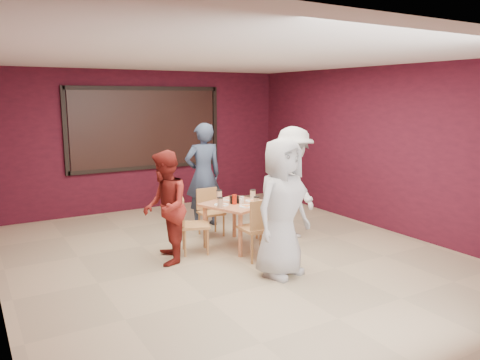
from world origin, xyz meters
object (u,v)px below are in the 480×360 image
chair_front (259,225)px  diner_left (165,207)px  diner_front (282,208)px  chair_back (210,209)px  chair_right (274,209)px  diner_back (203,175)px  diner_right (293,182)px  chair_left (190,221)px  dining_table (237,208)px

chair_front → diner_left: size_ratio=0.57×
chair_front → diner_front: 0.72m
chair_front → chair_back: bearing=91.3°
chair_right → diner_left: 2.00m
diner_front → diner_back: 2.63m
chair_back → diner_right: bearing=-34.0°
diner_back → chair_back: bearing=78.9°
chair_right → diner_right: (0.31, -0.09, 0.43)m
chair_front → chair_right: bearing=45.0°
chair_back → chair_left: bearing=-134.2°
diner_left → chair_left: bearing=132.5°
chair_front → diner_front: size_ratio=0.50×
dining_table → diner_back: diner_back is taller
diner_back → chair_right: bearing=123.9°
diner_left → diner_right: bearing=112.6°
chair_back → diner_back: bearing=73.7°
diner_left → diner_back: bearing=157.6°
dining_table → diner_right: (1.06, 0.02, 0.30)m
chair_back → diner_front: (-0.03, -2.08, 0.45)m
diner_left → chair_right: bearing=115.8°
chair_left → diner_right: size_ratio=0.47×
diner_left → dining_table: bearing=114.5°
diner_left → diner_right: size_ratio=0.87×
chair_front → chair_left: (-0.70, 0.78, -0.03)m
chair_left → diner_right: (1.81, -0.08, 0.43)m
chair_right → diner_back: size_ratio=0.46×
diner_right → chair_left: bearing=98.5°
chair_back → diner_right: (1.14, -0.77, 0.47)m
dining_table → diner_front: (-0.10, -1.29, 0.28)m
dining_table → diner_back: size_ratio=0.61×
diner_front → chair_right: bearing=44.0°
diner_front → chair_back: bearing=74.6°
chair_left → diner_right: 1.86m
chair_right → diner_right: bearing=-17.1°
chair_front → chair_back: 1.47m
chair_front → diner_left: bearing=153.3°
chair_front → chair_back: (-0.03, 1.47, -0.07)m
chair_front → diner_right: 1.37m
diner_back → dining_table: bearing=91.5°
chair_right → diner_front: 1.70m
diner_right → chair_front: bearing=133.4°
diner_left → chair_front: bearing=83.0°
chair_front → chair_right: 1.13m
dining_table → diner_front: bearing=-94.4°
dining_table → diner_left: size_ratio=0.71×
chair_front → diner_right: diner_right is taller
chair_right → diner_back: (-0.67, 1.22, 0.44)m
chair_front → diner_left: diner_left is taller
chair_back → chair_left: 0.96m
chair_front → diner_left: (-1.17, 0.58, 0.28)m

